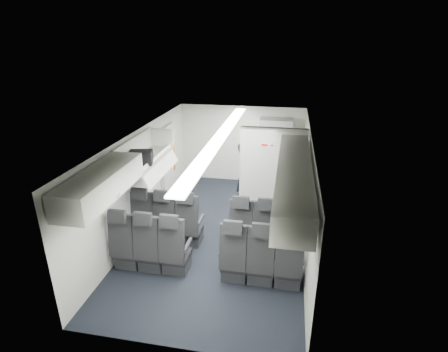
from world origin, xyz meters
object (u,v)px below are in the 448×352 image
(seat_row_front, at_px, (215,229))
(carry_on_bag, at_px, (141,158))
(boarding_door, at_px, (168,162))
(flight_attendant, at_px, (245,175))
(galley_unit, at_px, (275,154))
(seat_row_mid, at_px, (204,256))

(seat_row_front, xyz_separation_m, carry_on_bag, (-1.38, -0.05, 1.40))
(boarding_door, bearing_deg, flight_attendant, -5.72)
(galley_unit, bearing_deg, flight_attendant, -114.15)
(galley_unit, relative_size, boarding_door, 1.02)
(galley_unit, distance_m, flight_attendant, 1.50)
(seat_row_mid, relative_size, flight_attendant, 2.04)
(galley_unit, bearing_deg, boarding_door, -155.72)
(flight_attendant, bearing_deg, carry_on_bag, 136.82)
(flight_attendant, height_order, carry_on_bag, carry_on_bag)
(seat_row_mid, xyz_separation_m, galley_unit, (0.95, 4.15, 0.55))
(boarding_door, distance_m, carry_on_bag, 2.31)
(boarding_door, relative_size, carry_on_bag, 4.46)
(seat_row_front, bearing_deg, carry_on_bag, -178.04)
(galley_unit, bearing_deg, carry_on_bag, -125.21)
(seat_row_mid, bearing_deg, galley_unit, 77.12)
(boarding_door, bearing_deg, galley_unit, 24.28)
(galley_unit, height_order, flight_attendant, galley_unit)
(seat_row_mid, distance_m, flight_attendant, 2.84)
(seat_row_mid, distance_m, galley_unit, 4.30)
(boarding_door, height_order, flight_attendant, boarding_door)
(boarding_door, height_order, carry_on_bag, carry_on_bag)
(seat_row_front, height_order, boarding_door, boarding_door)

